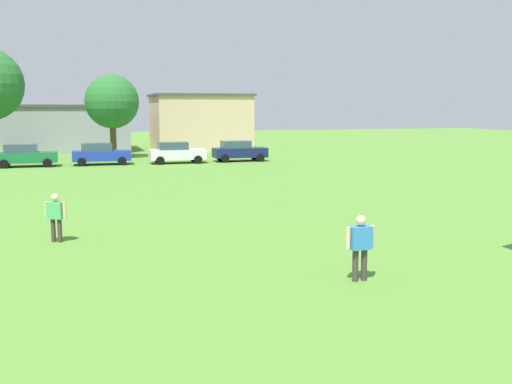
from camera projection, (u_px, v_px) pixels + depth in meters
ground_plane at (103, 192)px, 30.43m from camera, size 160.00×160.00×0.00m
adult_bystander at (360, 242)px, 14.59m from camera, size 0.79×0.32×1.66m
bystander_near_trees at (56, 213)px, 18.86m from camera, size 0.66×0.50×1.57m
parked_car_green_0 at (25, 155)px, 43.26m from camera, size 4.30×2.02×1.68m
parked_car_blue_1 at (100, 154)px, 44.84m from camera, size 4.30×2.02×1.68m
parked_car_white_2 at (176, 152)px, 46.05m from camera, size 4.30×2.02×1.68m
parked_car_navy_3 at (239, 151)px, 47.84m from camera, size 4.30×2.02×1.68m
tree_far_right at (112, 102)px, 50.25m from camera, size 4.57×4.57×7.12m
house_left at (200, 121)px, 62.93m from camera, size 10.06×8.96×5.75m
house_right at (68, 128)px, 59.17m from camera, size 12.16×8.97×4.61m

